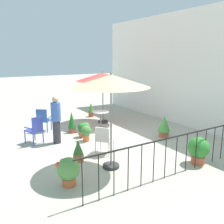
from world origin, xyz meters
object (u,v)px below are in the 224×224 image
object	(u,v)px
patio_umbrella_1	(103,77)
potted_plant_0	(86,132)
patio_chair_0	(35,128)
patio_chair_2	(43,119)
potted_plant_1	(91,109)
cafe_table_0	(101,117)
patio_chair_1	(104,138)
potted_plant_2	(164,126)
potted_plant_4	(72,122)
potted_plant_7	(199,149)
potted_plant_3	(82,129)
potted_plant_5	(78,151)
potted_plant_8	(86,128)
patio_umbrella_0	(111,82)
standing_person	(56,119)
potted_plant_6	(68,170)

from	to	relation	value
patio_umbrella_1	potted_plant_0	size ratio (longest dim) A/B	4.11
patio_chair_0	patio_chair_2	distance (m)	1.37
patio_chair_0	potted_plant_1	distance (m)	4.14
cafe_table_0	patio_chair_1	xyz separation A→B (m)	(2.22, -1.14, -0.02)
potted_plant_2	potted_plant_4	size ratio (longest dim) A/B	0.95
potted_plant_7	potted_plant_3	bearing A→B (deg)	-155.42
potted_plant_1	potted_plant_5	bearing A→B (deg)	-30.99
patio_chair_2	potted_plant_8	world-z (taller)	patio_chair_2
patio_chair_1	potted_plant_7	size ratio (longest dim) A/B	1.14
cafe_table_0	potted_plant_2	bearing A→B (deg)	38.02
patio_chair_0	patio_chair_2	bearing A→B (deg)	152.91
potted_plant_7	potted_plant_0	bearing A→B (deg)	-151.48
patio_chair_0	potted_plant_0	bearing A→B (deg)	66.77
cafe_table_0	potted_plant_4	distance (m)	1.15
patio_chair_2	patio_chair_1	bearing A→B (deg)	15.09
potted_plant_0	potted_plant_1	bearing A→B (deg)	150.13
potted_plant_5	potted_plant_7	size ratio (longest dim) A/B	0.82
patio_umbrella_1	potted_plant_3	xyz separation A→B (m)	(1.36, -1.64, -1.71)
patio_umbrella_1	potted_plant_3	size ratio (longest dim) A/B	4.33
patio_umbrella_0	standing_person	xyz separation A→B (m)	(-2.58, -0.56, -1.43)
patio_chair_0	potted_plant_8	distance (m)	1.93
patio_umbrella_0	potted_plant_4	size ratio (longest dim) A/B	3.03
patio_umbrella_1	potted_plant_0	distance (m)	3.02
patio_chair_0	patio_umbrella_1	bearing A→B (deg)	109.55
cafe_table_0	potted_plant_0	distance (m)	1.42
potted_plant_6	potted_plant_1	bearing A→B (deg)	148.46
cafe_table_0	potted_plant_4	bearing A→B (deg)	-103.63
potted_plant_1	potted_plant_4	size ratio (longest dim) A/B	0.82
potted_plant_5	standing_person	distance (m)	1.83
potted_plant_3	potted_plant_2	bearing A→B (deg)	58.98
patio_chair_1	potted_plant_5	distance (m)	0.89
patio_umbrella_0	patio_umbrella_1	size ratio (longest dim) A/B	1.10
patio_umbrella_1	cafe_table_0	bearing A→B (deg)	-34.25
patio_chair_2	patio_umbrella_1	bearing A→B (deg)	88.75
patio_umbrella_0	standing_person	world-z (taller)	patio_umbrella_0
potted_plant_1	potted_plant_4	xyz separation A→B (m)	(1.95, -1.82, 0.07)
potted_plant_4	potted_plant_5	size ratio (longest dim) A/B	1.33
potted_plant_2	patio_chair_2	bearing A→B (deg)	-129.81
patio_umbrella_0	patio_chair_0	size ratio (longest dim) A/B	2.64
cafe_table_0	patio_chair_1	size ratio (longest dim) A/B	0.88
potted_plant_3	potted_plant_7	bearing A→B (deg)	24.58
potted_plant_5	cafe_table_0	bearing A→B (deg)	138.86
potted_plant_5	standing_person	size ratio (longest dim) A/B	0.39
patio_umbrella_1	potted_plant_1	xyz separation A→B (m)	(-1.29, 0.07, -1.65)
patio_chair_2	potted_plant_6	world-z (taller)	patio_chair_2
cafe_table_0	potted_plant_2	world-z (taller)	potted_plant_2
patio_chair_0	potted_plant_2	size ratio (longest dim) A/B	1.20
potted_plant_2	potted_plant_6	xyz separation A→B (m)	(1.44, -4.28, -0.05)
patio_chair_0	potted_plant_5	bearing A→B (deg)	16.74
patio_chair_0	potted_plant_5	world-z (taller)	patio_chair_0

